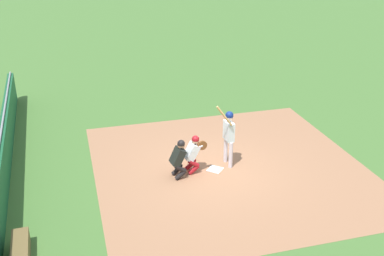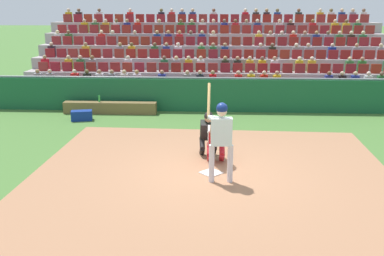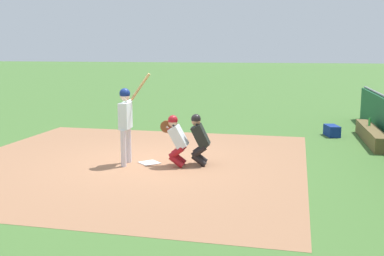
% 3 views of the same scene
% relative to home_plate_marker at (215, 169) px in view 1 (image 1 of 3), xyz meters
% --- Properties ---
extents(ground_plane, '(160.00, 160.00, 0.00)m').
position_rel_home_plate_marker_xyz_m(ground_plane, '(0.00, 0.00, -0.02)').
color(ground_plane, '#477232').
extents(infield_dirt_patch, '(9.03, 8.92, 0.01)m').
position_rel_home_plate_marker_xyz_m(infield_dirt_patch, '(0.00, 0.50, -0.01)').
color(infield_dirt_patch, '#A3704F').
rests_on(infield_dirt_patch, ground_plane).
extents(home_plate_marker, '(0.62, 0.62, 0.02)m').
position_rel_home_plate_marker_xyz_m(home_plate_marker, '(0.00, 0.00, 0.00)').
color(home_plate_marker, white).
rests_on(home_plate_marker, infield_dirt_patch).
extents(batter_at_plate, '(0.61, 0.69, 2.24)m').
position_rel_home_plate_marker_xyz_m(batter_at_plate, '(-0.21, 0.52, 1.17)').
color(batter_at_plate, silver).
rests_on(batter_at_plate, ground_plane).
extents(catcher_crouching, '(0.47, 0.71, 1.27)m').
position_rel_home_plate_marker_xyz_m(catcher_crouching, '(-0.11, -0.71, 0.69)').
color(catcher_crouching, '#A8171E').
rests_on(catcher_crouching, ground_plane).
extents(home_plate_umpire, '(0.49, 0.50, 1.28)m').
position_rel_home_plate_marker_xyz_m(home_plate_umpire, '(0.09, -1.24, 0.68)').
color(home_plate_umpire, black).
rests_on(home_plate_umpire, ground_plane).
extents(dugout_wall, '(17.67, 0.24, 1.33)m').
position_rel_home_plate_marker_xyz_m(dugout_wall, '(0.00, -6.45, 0.62)').
color(dugout_wall, '#185631').
rests_on(dugout_wall, ground_plane).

